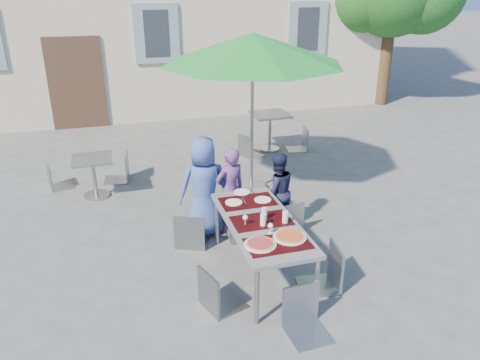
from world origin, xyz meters
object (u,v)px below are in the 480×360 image
object	(u,v)px
pizza_near_right	(290,236)
child_0	(204,187)
child_2	(277,191)
chair_5	(306,286)
chair_4	(329,243)
pizza_near_left	(260,244)
bg_chair_r_1	(302,126)
bg_chair_r_0	(120,150)
patio_umbrella	(253,49)
bg_chair_l_1	(248,132)
cafe_table_0	(94,171)
child_1	(230,191)
chair_2	(289,198)
chair_1	(244,203)
bg_chair_l_0	(53,162)
dining_table	(261,225)
cafe_table_1	(270,124)
chair_0	(190,210)
chair_3	(216,266)

from	to	relation	value
pizza_near_right	child_0	xyz separation A→B (m)	(-0.60, 1.70, -0.04)
child_2	chair_5	xyz separation A→B (m)	(-0.50, -2.18, -0.03)
child_2	chair_4	bearing A→B (deg)	88.95
pizza_near_left	bg_chair_r_1	distance (m)	5.37
child_2	bg_chair_r_0	xyz separation A→B (m)	(-2.08, 2.47, 0.00)
patio_umbrella	bg_chair_l_1	size ratio (longest dim) A/B	3.28
chair_5	cafe_table_0	xyz separation A→B (m)	(-2.05, 4.06, -0.10)
bg_chair_l_1	pizza_near_left	bearing A→B (deg)	-105.92
child_1	chair_2	xyz separation A→B (m)	(0.78, -0.29, -0.10)
cafe_table_0	patio_umbrella	bearing A→B (deg)	-10.74
chair_1	bg_chair_l_0	xyz separation A→B (m)	(-2.66, 2.66, -0.09)
child_1	child_2	bearing A→B (deg)	154.88
dining_table	chair_5	xyz separation A→B (m)	(0.11, -1.09, -0.14)
child_0	cafe_table_1	distance (m)	3.80
child_0	bg_chair_r_0	xyz separation A→B (m)	(-1.04, 2.34, -0.14)
child_2	chair_5	distance (m)	2.24
bg_chair_r_1	child_2	bearing A→B (deg)	-119.39
pizza_near_left	pizza_near_right	world-z (taller)	same
dining_table	bg_chair_l_0	world-z (taller)	bg_chair_l_0
pizza_near_right	chair_4	distance (m)	0.53
dining_table	pizza_near_left	xyz separation A→B (m)	(-0.20, -0.53, 0.07)
chair_4	bg_chair_l_0	size ratio (longest dim) A/B	1.19
chair_2	bg_chair_l_1	xyz separation A→B (m)	(0.41, 3.21, -0.02)
bg_chair_l_0	bg_chair_l_1	size ratio (longest dim) A/B	0.94
pizza_near_left	child_0	world-z (taller)	child_0
pizza_near_left	cafe_table_1	distance (m)	5.26
pizza_near_right	chair_5	size ratio (longest dim) A/B	0.40
dining_table	chair_2	distance (m)	1.16
dining_table	chair_5	size ratio (longest dim) A/B	1.96
bg_chair_l_0	cafe_table_1	world-z (taller)	bg_chair_l_0
chair_1	cafe_table_0	distance (m)	2.89
chair_2	bg_chair_l_0	bearing A→B (deg)	141.58
chair_0	cafe_table_1	bearing A→B (deg)	55.36
chair_0	bg_chair_r_1	world-z (taller)	chair_0
child_0	bg_chair_r_0	distance (m)	2.56
child_0	chair_4	distance (m)	2.02
chair_1	chair_3	xyz separation A→B (m)	(-0.74, -1.37, -0.03)
bg_chair_l_0	bg_chair_r_0	distance (m)	1.15
dining_table	chair_0	xyz separation A→B (m)	(-0.70, 0.90, -0.14)
chair_1	bg_chair_r_1	xyz separation A→B (m)	(2.30, 3.32, -0.04)
child_2	chair_1	world-z (taller)	child_2
cafe_table_0	bg_chair_l_1	bearing A→B (deg)	20.26
child_0	child_1	size ratio (longest dim) A/B	1.13
chair_3	cafe_table_1	distance (m)	5.42
chair_4	patio_umbrella	size ratio (longest dim) A/B	0.34
child_0	chair_0	distance (m)	0.46
cafe_table_0	chair_3	bearing A→B (deg)	-70.14
bg_chair_r_1	pizza_near_left	bearing A→B (deg)	-118.39
chair_1	bg_chair_r_1	world-z (taller)	chair_1
child_0	patio_umbrella	world-z (taller)	patio_umbrella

